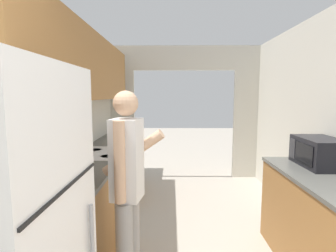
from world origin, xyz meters
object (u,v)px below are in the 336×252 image
at_px(range_oven, 102,188).
at_px(knife, 116,142).
at_px(person, 127,191).
at_px(microwave, 319,152).

relative_size(range_oven, knife, 3.50).
height_order(range_oven, person, person).
distance_m(range_oven, knife, 0.79).
height_order(person, knife, person).
bearing_deg(range_oven, knife, 85.61).
xyz_separation_m(range_oven, person, (0.52, -1.18, 0.42)).
relative_size(range_oven, microwave, 1.93).
bearing_deg(knife, range_oven, -69.81).
height_order(range_oven, knife, range_oven).
relative_size(range_oven, person, 0.64).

